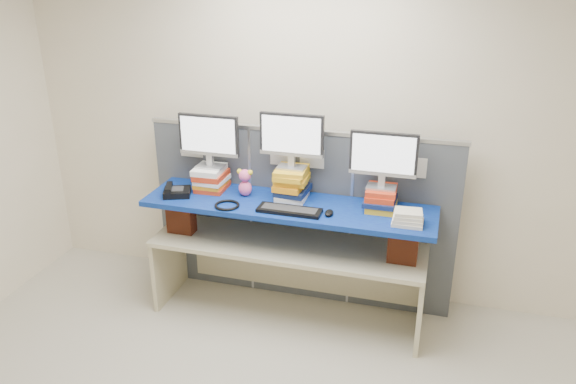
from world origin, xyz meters
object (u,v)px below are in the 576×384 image
(monitor_center, at_px, (292,138))
(monitor_left, at_px, (209,138))
(desk_phone, at_px, (176,191))
(desk, at_px, (288,258))
(blue_board, at_px, (288,206))
(keyboard, at_px, (289,210))
(monitor_right, at_px, (383,157))

(monitor_center, bearing_deg, monitor_left, -180.00)
(monitor_center, distance_m, desk_phone, 1.04)
(monitor_center, bearing_deg, desk, -87.19)
(monitor_left, bearing_deg, desk, -9.66)
(blue_board, xyz_separation_m, keyboard, (0.05, -0.15, 0.04))
(monitor_left, relative_size, monitor_right, 1.00)
(monitor_right, height_order, keyboard, monitor_right)
(keyboard, height_order, desk_phone, desk_phone)
(blue_board, xyz_separation_m, monitor_right, (0.70, 0.11, 0.43))
(desk, distance_m, keyboard, 0.52)
(monitor_center, distance_m, keyboard, 0.56)
(desk, xyz_separation_m, blue_board, (0.00, 0.00, 0.46))
(keyboard, xyz_separation_m, desk_phone, (-0.97, 0.07, 0.02))
(desk, bearing_deg, monitor_right, 9.60)
(monitor_right, relative_size, desk_phone, 1.91)
(desk, bearing_deg, blue_board, 0.71)
(desk, relative_size, monitor_right, 4.39)
(monitor_center, bearing_deg, desk_phone, -167.42)
(monitor_center, relative_size, monitor_right, 1.00)
(blue_board, xyz_separation_m, monitor_left, (-0.69, 0.13, 0.46))
(desk, xyz_separation_m, desk_phone, (-0.92, -0.07, 0.51))
(desk, height_order, monitor_center, monitor_center)
(monitor_left, bearing_deg, blue_board, -9.66)
(monitor_center, xyz_separation_m, desk_phone, (-0.91, -0.19, -0.47))
(blue_board, height_order, monitor_center, monitor_center)
(desk, bearing_deg, keyboard, -69.80)
(monitor_right, bearing_deg, keyboard, -157.87)
(blue_board, distance_m, monitor_left, 0.84)
(monitor_right, bearing_deg, desk_phone, -172.84)
(monitor_right, xyz_separation_m, keyboard, (-0.65, -0.26, -0.40))
(monitor_left, xyz_separation_m, keyboard, (0.75, -0.27, -0.43))
(monitor_right, distance_m, keyboard, 0.80)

